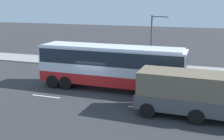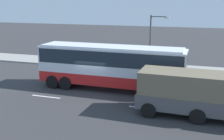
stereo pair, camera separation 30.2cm
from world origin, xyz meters
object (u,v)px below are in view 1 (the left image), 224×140
at_px(pedestrian_near_curb, 131,58).
at_px(street_lamp, 154,38).
at_px(cargo_truck, 200,94).
at_px(coach_bus, 111,63).

xyz_separation_m(pedestrian_near_curb, street_lamp, (2.45, -0.50, 2.35)).
distance_m(pedestrian_near_curb, street_lamp, 3.43).
bearing_deg(cargo_truck, pedestrian_near_curb, 124.52).
xyz_separation_m(coach_bus, pedestrian_near_curb, (-0.28, 7.67, -1.13)).
bearing_deg(cargo_truck, street_lamp, 115.84).
xyz_separation_m(coach_bus, cargo_truck, (7.02, -3.63, -0.69)).
relative_size(coach_bus, cargo_truck, 1.47).
bearing_deg(pedestrian_near_curb, street_lamp, 0.64).
height_order(coach_bus, cargo_truck, coach_bus).
bearing_deg(coach_bus, street_lamp, 73.67).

